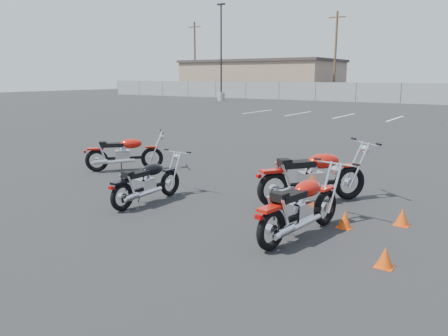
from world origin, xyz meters
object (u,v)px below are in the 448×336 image
Objects in this scene: motorcycle_third_red at (313,176)px; motorcycle_rear_red at (301,207)px; motorcycle_front_red at (124,153)px; motorcycle_second_black at (147,182)px.

motorcycle_third_red is 1.85m from motorcycle_rear_red.
motorcycle_third_red is 1.02× the size of motorcycle_rear_red.
motorcycle_front_red is 0.94× the size of motorcycle_second_black.
motorcycle_second_black is (2.54, -1.83, -0.04)m from motorcycle_front_red.
motorcycle_second_black is at bearing -146.67° from motorcycle_third_red.
motorcycle_third_red is at bearing 33.33° from motorcycle_second_black.
motorcycle_third_red reaches higher than motorcycle_front_red.
motorcycle_rear_red is (0.54, -1.77, -0.06)m from motorcycle_third_red.
motorcycle_second_black is at bearing -35.70° from motorcycle_front_red.
motorcycle_third_red is at bearing -1.12° from motorcycle_front_red.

